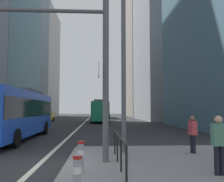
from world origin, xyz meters
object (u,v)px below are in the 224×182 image
(traffic_signal_gantry, at_px, (41,49))
(street_lamp_post, at_px, (123,35))
(car_receding_near, at_px, (105,114))
(bollard_left, at_px, (77,172))
(car_oncoming_mid, at_px, (46,116))
(bollard_right, at_px, (81,155))
(pedestrian_waiting, at_px, (193,133))
(city_bus_blue_oncoming, at_px, (16,112))
(car_receding_far, at_px, (102,113))
(city_bus_red_receding, at_px, (100,110))
(pedestrian_walking, at_px, (219,142))

(traffic_signal_gantry, distance_m, street_lamp_post, 3.83)
(car_receding_near, bearing_deg, bollard_left, -92.22)
(car_oncoming_mid, xyz_separation_m, car_receding_near, (9.92, 15.95, -0.00))
(bollard_right, relative_size, pedestrian_waiting, 0.58)
(bollard_right, bearing_deg, car_receding_near, 87.63)
(city_bus_blue_oncoming, bearing_deg, car_receding_far, 82.29)
(car_receding_near, xyz_separation_m, pedestrian_waiting, (2.49, -45.28, 0.01))
(car_oncoming_mid, relative_size, car_receding_far, 1.13)
(car_receding_near, height_order, bollard_right, car_receding_near)
(car_oncoming_mid, distance_m, pedestrian_waiting, 31.85)
(car_oncoming_mid, relative_size, street_lamp_post, 0.58)
(city_bus_red_receding, distance_m, pedestrian_walking, 31.75)
(car_receding_near, distance_m, bollard_left, 50.03)
(car_oncoming_mid, bearing_deg, traffic_signal_gantry, -78.32)
(bollard_left, distance_m, bollard_right, 1.88)
(city_bus_red_receding, distance_m, car_receding_near, 17.17)
(city_bus_blue_oncoming, distance_m, car_receding_near, 39.66)
(city_bus_blue_oncoming, height_order, traffic_signal_gantry, traffic_signal_gantry)
(car_receding_near, bearing_deg, car_receding_far, 94.26)
(traffic_signal_gantry, xyz_separation_m, bollard_left, (1.61, -3.24, -3.53))
(city_bus_blue_oncoming, distance_m, city_bus_red_receding, 22.65)
(street_lamp_post, bearing_deg, car_receding_far, 90.21)
(car_receding_near, xyz_separation_m, bollard_right, (-1.99, -48.12, -0.34))
(car_receding_near, height_order, street_lamp_post, street_lamp_post)
(pedestrian_walking, bearing_deg, city_bus_blue_oncoming, 132.62)
(bollard_right, bearing_deg, car_receding_far, 88.56)
(pedestrian_walking, bearing_deg, car_receding_far, 92.54)
(car_receding_far, height_order, traffic_signal_gantry, traffic_signal_gantry)
(car_oncoming_mid, relative_size, car_receding_near, 1.04)
(city_bus_red_receding, xyz_separation_m, bollard_left, (-0.60, -32.90, -1.22))
(bollard_left, bearing_deg, car_receding_near, 87.78)
(car_oncoming_mid, xyz_separation_m, traffic_signal_gantry, (6.37, -30.81, 3.16))
(pedestrian_waiting, bearing_deg, bollard_left, -133.18)
(pedestrian_waiting, bearing_deg, pedestrian_walking, -99.60)
(traffic_signal_gantry, height_order, bollard_left, traffic_signal_gantry)
(car_receding_far, distance_m, traffic_signal_gantry, 54.80)
(city_bus_red_receding, xyz_separation_m, street_lamp_post, (0.95, -27.82, 3.45))
(street_lamp_post, height_order, bollard_left, street_lamp_post)
(city_bus_blue_oncoming, xyz_separation_m, car_receding_far, (6.35, 46.91, -0.85))
(pedestrian_walking, bearing_deg, street_lamp_post, 121.59)
(traffic_signal_gantry, height_order, street_lamp_post, street_lamp_post)
(city_bus_blue_oncoming, relative_size, city_bus_red_receding, 0.98)
(pedestrian_waiting, bearing_deg, bollard_right, -147.68)
(city_bus_red_receding, relative_size, street_lamp_post, 1.40)
(city_bus_red_receding, height_order, bollard_left, city_bus_red_receding)
(traffic_signal_gantry, distance_m, bollard_left, 5.06)
(traffic_signal_gantry, bearing_deg, car_oncoming_mid, 101.68)
(bollard_right, relative_size, pedestrian_walking, 0.54)
(bollard_right, bearing_deg, bollard_left, -88.24)
(bollard_left, bearing_deg, car_receding_far, 88.66)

